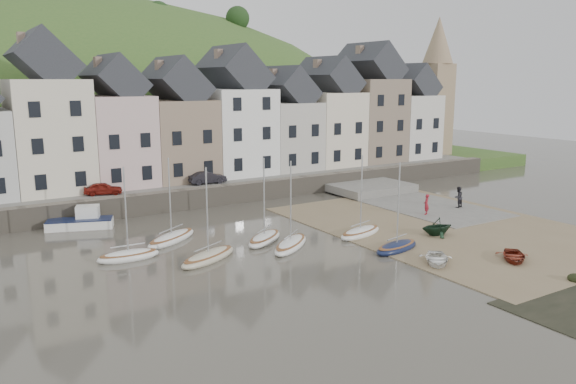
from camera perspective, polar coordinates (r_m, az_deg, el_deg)
ground at (r=39.24m, az=4.68°, el=-5.77°), size 160.00×160.00×0.00m
quay_land at (r=66.82m, az=-11.94°, el=1.83°), size 90.00×30.00×1.50m
quay_street at (r=56.17m, az=-7.89°, el=1.02°), size 70.00×7.00×0.10m
seawall at (r=53.18m, az=-6.31°, el=-0.24°), size 70.00×1.20×1.80m
beach at (r=46.44m, az=15.65°, el=-3.41°), size 18.00×26.00×0.06m
slipway at (r=54.63m, az=12.31°, el=-1.02°), size 8.00×18.00×0.12m
hillside at (r=96.30m, az=-20.16°, el=-7.21°), size 134.40×84.00×84.00m
townhouse_terrace at (r=59.34m, az=-7.88°, el=7.19°), size 61.05×8.00×13.93m
church_spire at (r=78.58m, az=14.78°, el=10.65°), size 4.00×4.00×18.00m
sailboat_0 at (r=41.69m, az=-11.69°, el=-4.57°), size 5.17×4.15×6.32m
sailboat_1 at (r=38.30m, az=-15.83°, el=-6.19°), size 4.09×1.63×6.32m
sailboat_2 at (r=37.03m, az=-8.05°, el=-6.48°), size 5.13×3.59×6.32m
sailboat_3 at (r=40.78m, az=-2.39°, el=-4.69°), size 4.44×3.84×6.32m
sailboat_4 at (r=39.33m, az=0.28°, el=-5.29°), size 4.88×4.30×6.32m
sailboat_5 at (r=39.42m, az=10.93°, el=-5.46°), size 4.38×2.37×6.32m
sailboat_6 at (r=42.64m, az=7.33°, el=-4.06°), size 4.71×2.67×6.32m
motorboat_2 at (r=47.24m, az=-20.12°, el=-2.75°), size 5.26×3.26×1.70m
rowboat_white at (r=37.06m, az=14.79°, el=-6.56°), size 3.62×3.67×0.62m
rowboat_green at (r=43.56m, az=14.82°, el=-3.37°), size 2.94×2.65×1.36m
rowboat_red at (r=39.23m, az=21.84°, el=-6.03°), size 3.53×3.49×0.60m
person_red at (r=49.63m, az=13.81°, el=-1.22°), size 0.77×0.71×1.76m
person_dark at (r=53.05m, az=16.83°, el=-0.50°), size 1.03×0.87×1.91m
car_left at (r=51.75m, az=-18.19°, el=0.34°), size 3.45×2.15×1.09m
car_right at (r=54.87m, az=-8.16°, el=1.46°), size 3.69×1.42×1.20m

